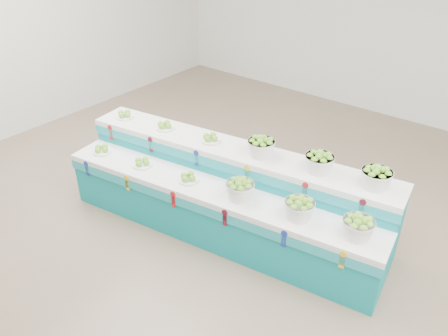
{
  "coord_description": "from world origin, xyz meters",
  "views": [
    {
      "loc": [
        2.28,
        -3.14,
        3.59
      ],
      "look_at": [
        -0.53,
        0.38,
        0.87
      ],
      "focal_mm": 36.13,
      "sensor_mm": 36.0,
      "label": 1
    }
  ],
  "objects_px": {
    "basket_upper_right": "(376,177)",
    "basket_lower_left": "(240,189)",
    "display_stand": "(224,193)",
    "plate_upper_mid": "(165,125)"
  },
  "relations": [
    {
      "from": "display_stand",
      "to": "basket_upper_right",
      "type": "relative_size",
      "value": 12.63
    },
    {
      "from": "basket_upper_right",
      "to": "basket_lower_left",
      "type": "bearing_deg",
      "value": -150.87
    },
    {
      "from": "display_stand",
      "to": "basket_upper_right",
      "type": "height_order",
      "value": "basket_upper_right"
    },
    {
      "from": "display_stand",
      "to": "basket_upper_right",
      "type": "xyz_separation_m",
      "value": [
        1.6,
        0.49,
        0.63
      ]
    },
    {
      "from": "plate_upper_mid",
      "to": "basket_upper_right",
      "type": "relative_size",
      "value": 0.78
    },
    {
      "from": "display_stand",
      "to": "basket_upper_right",
      "type": "distance_m",
      "value": 1.79
    },
    {
      "from": "display_stand",
      "to": "basket_lower_left",
      "type": "bearing_deg",
      "value": -35.58
    },
    {
      "from": "display_stand",
      "to": "plate_upper_mid",
      "type": "distance_m",
      "value": 1.2
    },
    {
      "from": "display_stand",
      "to": "plate_upper_mid",
      "type": "bearing_deg",
      "value": 166.39
    },
    {
      "from": "display_stand",
      "to": "plate_upper_mid",
      "type": "xyz_separation_m",
      "value": [
        -1.06,
        0.1,
        0.56
      ]
    }
  ]
}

